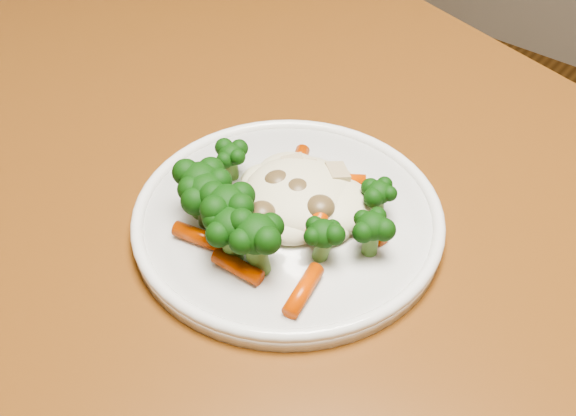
{
  "coord_description": "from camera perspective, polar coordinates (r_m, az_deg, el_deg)",
  "views": [
    {
      "loc": [
        0.31,
        -0.48,
        1.15
      ],
      "look_at": [
        0.06,
        -0.16,
        0.77
      ],
      "focal_mm": 45.0,
      "sensor_mm": 36.0,
      "label": 1
    }
  ],
  "objects": [
    {
      "name": "dining_table",
      "position": [
        0.6,
        -0.96,
        -13.12
      ],
      "size": [
        1.39,
        1.11,
        0.75
      ],
      "rotation": [
        0.0,
        0.0,
        -0.27
      ],
      "color": "brown",
      "rests_on": "ground"
    },
    {
      "name": "plate",
      "position": [
        0.57,
        0.0,
        -1.0
      ],
      "size": [
        0.24,
        0.24,
        0.01
      ],
      "primitive_type": "cylinder",
      "color": "white",
      "rests_on": "dining_table"
    },
    {
      "name": "meal",
      "position": [
        0.54,
        -1.5,
        0.15
      ],
      "size": [
        0.17,
        0.16,
        0.05
      ],
      "color": "#F1E7C1",
      "rests_on": "plate"
    }
  ]
}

